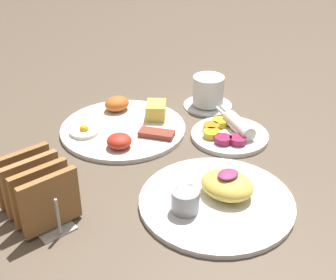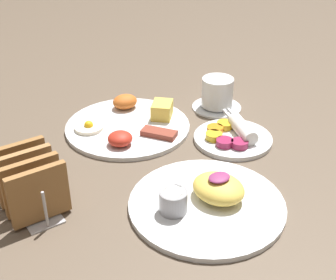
% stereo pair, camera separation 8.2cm
% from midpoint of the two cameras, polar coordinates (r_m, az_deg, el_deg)
% --- Properties ---
extents(ground_plane, '(3.00, 3.00, 0.00)m').
position_cam_midpoint_polar(ground_plane, '(0.92, -0.10, -3.42)').
color(ground_plane, brown).
extents(plate_breakfast, '(0.28, 0.28, 0.05)m').
position_cam_midpoint_polar(plate_breakfast, '(1.06, -2.54, 1.93)').
color(plate_breakfast, white).
rests_on(plate_breakfast, ground_plane).
extents(plate_condiments, '(0.17, 0.17, 0.04)m').
position_cam_midpoint_polar(plate_condiments, '(1.02, 10.22, 0.43)').
color(plate_condiments, white).
rests_on(plate_condiments, ground_plane).
extents(plate_foreground, '(0.27, 0.27, 0.06)m').
position_cam_midpoint_polar(plate_foreground, '(0.82, 7.67, -7.31)').
color(plate_foreground, white).
rests_on(plate_foreground, ground_plane).
extents(toast_rack, '(0.10, 0.15, 0.10)m').
position_cam_midpoint_polar(toast_rack, '(0.82, -13.82, -5.20)').
color(toast_rack, '#B7B7BC').
rests_on(toast_rack, ground_plane).
extents(coffee_cup, '(0.12, 0.12, 0.08)m').
position_cam_midpoint_polar(coffee_cup, '(1.15, 8.08, 5.45)').
color(coffee_cup, white).
rests_on(coffee_cup, ground_plane).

